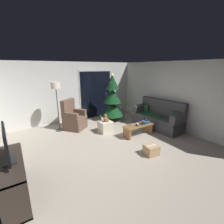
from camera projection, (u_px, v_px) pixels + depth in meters
The scene contains 22 objects.
ground_plane at pixel (113, 147), 4.64m from camera, with size 7.00×7.00×0.00m, color #9E9384.
wall_back at pixel (75, 92), 6.78m from camera, with size 5.72×0.12×2.50m, color silver.
wall_right at pixel (178, 96), 5.78m from camera, with size 0.12×6.00×2.50m, color silver.
patio_door_frame at pixel (96, 94), 7.27m from camera, with size 1.60×0.02×2.20m, color silver.
patio_door_glass at pixel (96, 95), 7.27m from camera, with size 1.50×0.02×2.10m, color black.
couch at pixel (158, 118), 6.06m from camera, with size 0.93×1.99×1.08m.
coffee_table at pixel (138, 128), 5.39m from camera, with size 1.10×0.40×0.38m.
remote_black at pixel (137, 125), 5.28m from camera, with size 0.04×0.16×0.02m, color black.
remote_graphite at pixel (141, 124), 5.35m from camera, with size 0.04×0.16×0.02m, color #333338.
remote_silver at pixel (133, 124), 5.35m from camera, with size 0.04×0.16×0.02m, color #ADADB2.
remote_white at pixel (138, 124), 5.39m from camera, with size 0.04×0.16×0.02m, color silver.
book_stack at pixel (146, 122), 5.47m from camera, with size 0.26×0.21×0.10m.
cell_phone at pixel (146, 120), 5.46m from camera, with size 0.07×0.14×0.01m, color black.
christmas_tree at pixel (112, 100), 6.78m from camera, with size 0.98×0.98×2.08m.
armchair at pixel (74, 119), 5.93m from camera, with size 0.96×0.96×1.13m.
floor_lamp at pixel (56, 90), 5.47m from camera, with size 0.32×0.32×1.78m.
media_shelf at pixel (11, 182), 2.74m from camera, with size 0.40×1.40×0.72m.
television at pixel (6, 144), 2.61m from camera, with size 0.22×0.84×0.61m.
ottoman at pixel (105, 127), 5.69m from camera, with size 0.44×0.44×0.40m, color beige.
teddy_bear_chestnut at pixel (106, 118), 5.60m from camera, with size 0.21×0.22×0.29m.
teddy_bear_cream_by_tree at pixel (102, 121), 6.54m from camera, with size 0.19×0.20×0.29m.
cardboard_box_taped_mid_floor at pixel (151, 150), 4.22m from camera, with size 0.38×0.36×0.27m.
Camera 1 is at (-2.29, -3.50, 2.27)m, focal length 25.16 mm.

